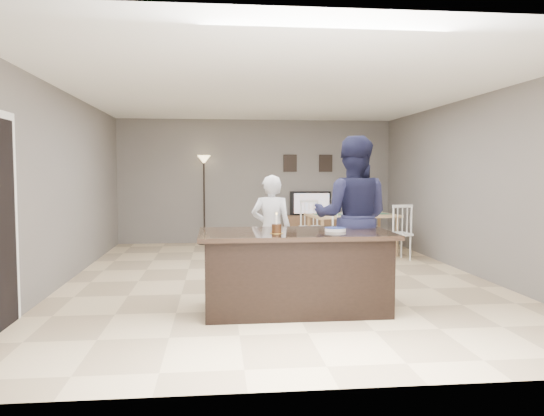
{
  "coord_description": "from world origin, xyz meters",
  "views": [
    {
      "loc": [
        -0.88,
        -7.66,
        1.58
      ],
      "look_at": [
        -0.1,
        -0.3,
        1.06
      ],
      "focal_mm": 35.0,
      "sensor_mm": 36.0,
      "label": 1
    }
  ],
  "objects": [
    {
      "name": "floor",
      "position": [
        0.0,
        0.0,
        0.0
      ],
      "size": [
        8.0,
        8.0,
        0.0
      ],
      "primitive_type": "plane",
      "color": "#D9BB8B",
      "rests_on": "ground"
    },
    {
      "name": "room_shell",
      "position": [
        0.0,
        0.0,
        1.68
      ],
      "size": [
        8.0,
        8.0,
        8.0
      ],
      "color": "slate",
      "rests_on": "floor"
    },
    {
      "name": "kitchen_island",
      "position": [
        0.0,
        -1.8,
        0.45
      ],
      "size": [
        2.15,
        1.1,
        0.9
      ],
      "color": "black",
      "rests_on": "floor"
    },
    {
      "name": "tv_console",
      "position": [
        1.2,
        3.77,
        0.3
      ],
      "size": [
        1.2,
        0.4,
        0.6
      ],
      "primitive_type": "cube",
      "color": "brown",
      "rests_on": "floor"
    },
    {
      "name": "television",
      "position": [
        1.2,
        3.84,
        0.86
      ],
      "size": [
        0.91,
        0.12,
        0.53
      ],
      "primitive_type": "imported",
      "rotation": [
        0.0,
        0.0,
        3.14
      ],
      "color": "black",
      "rests_on": "tv_console"
    },
    {
      "name": "tv_screen_glow",
      "position": [
        1.2,
        3.76,
        0.87
      ],
      "size": [
        0.78,
        0.0,
        0.78
      ],
      "primitive_type": "plane",
      "rotation": [
        1.57,
        0.0,
        3.14
      ],
      "color": "orange",
      "rests_on": "tv_console"
    },
    {
      "name": "picture_frames",
      "position": [
        1.15,
        3.98,
        1.75
      ],
      "size": [
        1.1,
        0.02,
        0.38
      ],
      "color": "black",
      "rests_on": "room_shell"
    },
    {
      "name": "woman",
      "position": [
        -0.13,
        -0.45,
        0.76
      ],
      "size": [
        0.62,
        0.48,
        1.52
      ],
      "primitive_type": "imported",
      "rotation": [
        0.0,
        0.0,
        2.92
      ],
      "color": "silver",
      "rests_on": "floor"
    },
    {
      "name": "man",
      "position": [
        0.8,
        -1.25,
        1.0
      ],
      "size": [
        1.16,
        1.03,
        2.01
      ],
      "primitive_type": "imported",
      "rotation": [
        0.0,
        0.0,
        2.83
      ],
      "color": "#161731",
      "rests_on": "floor"
    },
    {
      "name": "birthday_cake",
      "position": [
        -0.23,
        -1.96,
        0.95
      ],
      "size": [
        0.14,
        0.14,
        0.22
      ],
      "color": "gold",
      "rests_on": "kitchen_island"
    },
    {
      "name": "plate_stack",
      "position": [
        0.46,
        -1.82,
        0.92
      ],
      "size": [
        0.24,
        0.24,
        0.04
      ],
      "color": "white",
      "rests_on": "kitchen_island"
    },
    {
      "name": "dining_table",
      "position": [
        1.67,
        2.05,
        0.63
      ],
      "size": [
        1.79,
        2.03,
        0.99
      ],
      "rotation": [
        0.0,
        0.0,
        0.14
      ],
      "color": "tan",
      "rests_on": "floor"
    },
    {
      "name": "floor_lamp",
      "position": [
        -1.14,
        3.79,
        1.48
      ],
      "size": [
        0.29,
        0.29,
        1.91
      ],
      "color": "black",
      "rests_on": "floor"
    }
  ]
}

